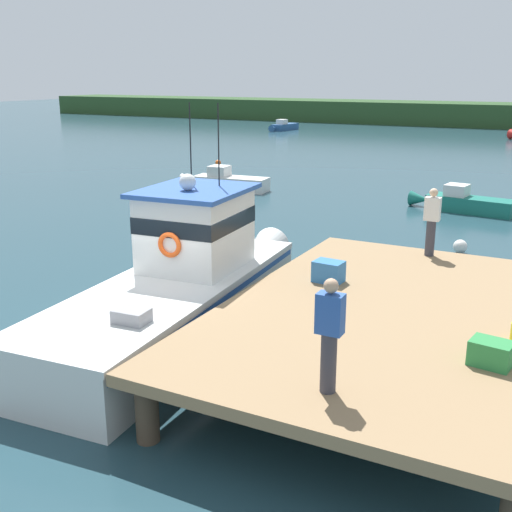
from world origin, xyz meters
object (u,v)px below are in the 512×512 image
crate_single_by_cleat (491,353)px  crate_stack_near_edge (329,271)px  moored_boat_off_the_point (463,202)px  mooring_buoy_outer (460,246)px  deckhand_by_the_boat (329,333)px  mooring_buoy_inshore (218,163)px  moored_boat_mid_harbor (283,126)px  moored_boat_far_left (225,182)px  deckhand_further_back (432,221)px  main_fishing_boat (183,283)px

crate_single_by_cleat → crate_stack_near_edge: (-3.59, 2.58, 0.03)m
moored_boat_off_the_point → mooring_buoy_outer: (1.07, -6.48, -0.15)m
mooring_buoy_outer → deckhand_by_the_boat: bearing=-88.3°
crate_single_by_cleat → mooring_buoy_inshore: crate_single_by_cleat is taller
moored_boat_mid_harbor → moored_boat_far_left: size_ratio=0.95×
deckhand_further_back → moored_boat_off_the_point: deckhand_further_back is taller
deckhand_by_the_boat → moored_boat_mid_harbor: deckhand_by_the_boat is taller
mooring_buoy_outer → moored_boat_off_the_point: bearing=99.4°
main_fishing_boat → mooring_buoy_inshore: (-12.52, 22.41, -0.83)m
moored_boat_mid_harbor → mooring_buoy_outer: size_ratio=10.00×
deckhand_further_back → moored_boat_mid_harbor: (-24.04, 43.02, -1.68)m
main_fishing_boat → moored_boat_mid_harbor: bearing=112.7°
deckhand_further_back → main_fishing_boat: bearing=-137.5°
deckhand_by_the_boat → moored_boat_mid_harbor: bearing=115.7°
mooring_buoy_outer → main_fishing_boat: bearing=-115.7°
moored_boat_far_left → mooring_buoy_inshore: moored_boat_far_left is taller
deckhand_further_back → moored_boat_far_left: 16.74m
main_fishing_boat → deckhand_by_the_boat: 5.90m
crate_stack_near_edge → moored_boat_off_the_point: bearing=88.9°
main_fishing_boat → moored_boat_off_the_point: bearing=78.1°
main_fishing_boat → moored_boat_mid_harbor: (-19.65, 47.04, -0.63)m
deckhand_further_back → mooring_buoy_outer: bearing=90.8°
moored_boat_far_left → mooring_buoy_inshore: 8.50m
crate_single_by_cleat → deckhand_by_the_boat: 2.73m
moored_boat_far_left → mooring_buoy_outer: 13.74m
crate_stack_near_edge → deckhand_by_the_boat: 4.83m
mooring_buoy_inshore → deckhand_by_the_boat: bearing=-56.3°
moored_boat_mid_harbor → mooring_buoy_outer: moored_boat_mid_harbor is taller
crate_stack_near_edge → moored_boat_far_left: (-10.83, 14.27, -1.03)m
moored_boat_mid_harbor → deckhand_further_back: bearing=-60.8°
main_fishing_boat → mooring_buoy_inshore: main_fishing_boat is taller
crate_single_by_cleat → crate_stack_near_edge: 4.42m
moored_boat_mid_harbor → moored_boat_off_the_point: (22.89, -31.60, -0.00)m
deckhand_further_back → mooring_buoy_inshore: bearing=132.6°
mooring_buoy_outer → crate_stack_near_edge: bearing=-99.7°
moored_boat_far_left → mooring_buoy_inshore: size_ratio=13.19×
main_fishing_boat → moored_boat_off_the_point: 15.79m
deckhand_by_the_boat → mooring_buoy_inshore: (-17.21, 25.84, -1.89)m
deckhand_by_the_boat → deckhand_further_back: size_ratio=1.00×
main_fishing_boat → mooring_buoy_outer: (4.31, 8.96, -0.79)m
mooring_buoy_outer → crate_single_by_cleat: bearing=-78.0°
crate_single_by_cleat → moored_boat_far_left: crate_single_by_cleat is taller
crate_stack_near_edge → crate_single_by_cleat: bearing=-35.7°
crate_single_by_cleat → moored_boat_off_the_point: 17.33m
mooring_buoy_outer → moored_boat_far_left: bearing=152.5°
crate_stack_near_edge → mooring_buoy_inshore: size_ratio=1.74×
moored_boat_mid_harbor → mooring_buoy_inshore: size_ratio=12.58×
crate_single_by_cleat → mooring_buoy_inshore: (-19.07, 23.96, -1.22)m
moored_boat_mid_harbor → moored_boat_far_left: 33.86m
mooring_buoy_inshore → mooring_buoy_outer: bearing=-38.6°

